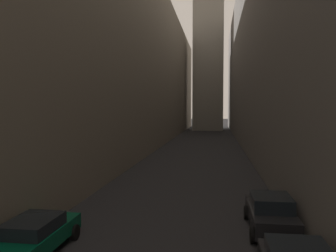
# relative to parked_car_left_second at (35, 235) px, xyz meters

# --- Properties ---
(ground_plane) EXTENTS (264.00, 264.00, 0.00)m
(ground_plane) POSITION_rel_parked_car_left_second_xyz_m (4.40, 36.25, -0.72)
(ground_plane) COLOR #232326
(building_block_left) EXTENTS (12.12, 108.00, 23.04)m
(building_block_left) POSITION_rel_parked_car_left_second_xyz_m (-7.16, 38.25, 10.80)
(building_block_left) COLOR #756B5B
(building_block_left) RESTS_ON ground
(building_block_right) EXTENTS (10.57, 108.00, 25.92)m
(building_block_right) POSITION_rel_parked_car_left_second_xyz_m (15.18, 38.25, 12.24)
(building_block_right) COLOR slate
(building_block_right) RESTS_ON ground
(parked_car_left_second) EXTENTS (1.89, 4.30, 1.37)m
(parked_car_left_second) POSITION_rel_parked_car_left_second_xyz_m (0.00, 0.00, 0.00)
(parked_car_left_second) COLOR #05472D
(parked_car_left_second) RESTS_ON ground
(parked_car_right_third) EXTENTS (1.97, 4.34, 1.60)m
(parked_car_right_third) POSITION_rel_parked_car_left_second_xyz_m (8.80, 3.61, 0.09)
(parked_car_right_third) COLOR black
(parked_car_right_third) RESTS_ON ground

